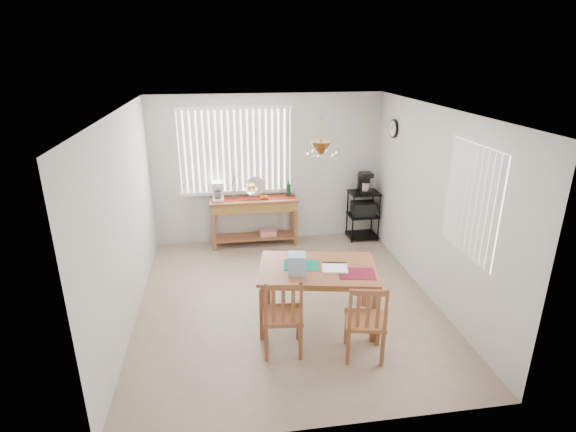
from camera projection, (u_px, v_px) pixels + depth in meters
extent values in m
cube|color=#9E836B|center=(287.00, 301.00, 6.22)|extent=(4.00, 4.50, 0.01)
cube|color=beige|center=(268.00, 169.00, 7.90)|extent=(4.00, 0.10, 2.60)
cube|color=beige|center=(328.00, 308.00, 3.64)|extent=(4.00, 0.10, 2.60)
cube|color=beige|center=(121.00, 221.00, 5.48)|extent=(0.10, 4.50, 2.60)
cube|color=beige|center=(437.00, 205.00, 6.06)|extent=(0.10, 4.50, 2.60)
cube|color=white|center=(287.00, 106.00, 5.30)|extent=(4.00, 4.50, 0.10)
cube|color=white|center=(235.00, 151.00, 7.65)|extent=(1.90, 0.01, 1.40)
cube|color=white|center=(182.00, 153.00, 7.52)|extent=(0.07, 0.03, 1.40)
cube|color=white|center=(188.00, 153.00, 7.53)|extent=(0.07, 0.03, 1.40)
cube|color=white|center=(195.00, 152.00, 7.55)|extent=(0.07, 0.03, 1.40)
cube|color=white|center=(201.00, 152.00, 7.56)|extent=(0.07, 0.03, 1.40)
cube|color=white|center=(207.00, 152.00, 7.58)|extent=(0.07, 0.03, 1.40)
cube|color=white|center=(214.00, 152.00, 7.59)|extent=(0.07, 0.03, 1.40)
cube|color=white|center=(220.00, 152.00, 7.61)|extent=(0.07, 0.03, 1.40)
cube|color=white|center=(226.00, 151.00, 7.62)|extent=(0.07, 0.03, 1.40)
cube|color=white|center=(232.00, 151.00, 7.64)|extent=(0.07, 0.03, 1.40)
cube|color=white|center=(239.00, 151.00, 7.65)|extent=(0.07, 0.03, 1.40)
cube|color=white|center=(245.00, 151.00, 7.66)|extent=(0.07, 0.03, 1.40)
cube|color=white|center=(251.00, 151.00, 7.68)|extent=(0.07, 0.03, 1.40)
cube|color=white|center=(257.00, 150.00, 7.69)|extent=(0.07, 0.03, 1.40)
cube|color=white|center=(263.00, 150.00, 7.71)|extent=(0.07, 0.03, 1.40)
cube|color=white|center=(269.00, 150.00, 7.72)|extent=(0.07, 0.03, 1.40)
cube|color=white|center=(275.00, 150.00, 7.74)|extent=(0.07, 0.03, 1.40)
cube|color=white|center=(281.00, 150.00, 7.75)|extent=(0.07, 0.03, 1.40)
cube|color=white|center=(288.00, 149.00, 7.77)|extent=(0.07, 0.03, 1.40)
cube|color=white|center=(237.00, 192.00, 7.88)|extent=(1.98, 0.06, 0.06)
cube|color=white|center=(234.00, 107.00, 7.37)|extent=(1.98, 0.06, 0.06)
cube|color=white|center=(472.00, 202.00, 5.09)|extent=(0.01, 1.10, 1.30)
cube|color=white|center=(496.00, 217.00, 4.63)|extent=(0.03, 0.07, 1.30)
cube|color=white|center=(490.00, 213.00, 4.74)|extent=(0.03, 0.07, 1.30)
cube|color=white|center=(485.00, 210.00, 4.84)|extent=(0.03, 0.07, 1.30)
cube|color=white|center=(479.00, 206.00, 4.94)|extent=(0.03, 0.07, 1.30)
cube|color=white|center=(474.00, 203.00, 5.04)|extent=(0.03, 0.07, 1.30)
cube|color=white|center=(469.00, 200.00, 5.14)|extent=(0.03, 0.07, 1.30)
cube|color=white|center=(464.00, 197.00, 5.25)|extent=(0.03, 0.07, 1.30)
cube|color=white|center=(459.00, 194.00, 5.35)|extent=(0.03, 0.07, 1.30)
cube|color=white|center=(454.00, 192.00, 5.45)|extent=(0.03, 0.07, 1.30)
cube|color=white|center=(450.00, 189.00, 5.55)|extent=(0.03, 0.07, 1.30)
cylinder|color=black|center=(394.00, 129.00, 7.21)|extent=(0.04, 0.30, 0.30)
cylinder|color=white|center=(392.00, 129.00, 7.21)|extent=(0.01, 0.25, 0.25)
cylinder|color=brown|center=(321.00, 131.00, 4.92)|extent=(0.01, 0.01, 0.34)
cone|color=brown|center=(321.00, 147.00, 4.98)|extent=(0.24, 0.24, 0.14)
sphere|color=white|center=(335.00, 152.00, 5.03)|extent=(0.05, 0.05, 0.05)
sphere|color=white|center=(325.00, 150.00, 5.14)|extent=(0.05, 0.05, 0.05)
sphere|color=white|center=(311.00, 150.00, 5.12)|extent=(0.05, 0.05, 0.05)
sphere|color=white|center=(307.00, 153.00, 4.98)|extent=(0.05, 0.05, 0.05)
sphere|color=white|center=(316.00, 156.00, 4.87)|extent=(0.05, 0.05, 0.05)
sphere|color=white|center=(331.00, 155.00, 4.89)|extent=(0.05, 0.05, 0.05)
cube|color=brown|center=(254.00, 200.00, 7.76)|extent=(1.52, 0.43, 0.04)
cube|color=olive|center=(254.00, 205.00, 7.80)|extent=(1.46, 0.39, 0.15)
cube|color=brown|center=(214.00, 233.00, 7.68)|extent=(0.06, 0.06, 0.65)
cube|color=brown|center=(296.00, 228.00, 7.88)|extent=(0.06, 0.06, 0.65)
cube|color=brown|center=(214.00, 226.00, 7.99)|extent=(0.06, 0.06, 0.65)
cube|color=brown|center=(293.00, 221.00, 8.19)|extent=(0.06, 0.06, 0.65)
cube|color=brown|center=(255.00, 237.00, 8.00)|extent=(1.40, 0.37, 0.03)
cube|color=red|center=(268.00, 233.00, 8.01)|extent=(0.28, 0.21, 0.09)
cube|color=maroon|center=(254.00, 199.00, 7.75)|extent=(1.44, 0.23, 0.01)
cube|color=white|center=(218.00, 199.00, 7.66)|extent=(0.19, 0.23, 0.05)
cube|color=white|center=(218.00, 191.00, 7.69)|extent=(0.19, 0.08, 0.28)
cube|color=white|center=(217.00, 184.00, 7.55)|extent=(0.19, 0.21, 0.07)
cylinder|color=white|center=(218.00, 195.00, 7.61)|extent=(0.12, 0.12, 0.12)
cylinder|color=white|center=(251.00, 197.00, 7.71)|extent=(0.05, 0.05, 0.09)
cone|color=white|center=(251.00, 192.00, 7.68)|extent=(0.25, 0.25, 0.09)
sphere|color=#C13D19|center=(253.00, 187.00, 7.66)|extent=(0.08, 0.08, 0.08)
sphere|color=#C13D19|center=(249.00, 186.00, 7.69)|extent=(0.08, 0.08, 0.08)
sphere|color=#C13D19|center=(249.00, 188.00, 7.61)|extent=(0.08, 0.08, 0.08)
sphere|color=#E9490C|center=(262.00, 198.00, 7.69)|extent=(0.08, 0.08, 0.08)
sphere|color=#E9490C|center=(266.00, 197.00, 7.70)|extent=(0.08, 0.08, 0.08)
cylinder|color=silver|center=(255.00, 186.00, 7.86)|extent=(0.34, 0.08, 0.34)
cylinder|color=white|center=(234.00, 195.00, 7.73)|extent=(0.08, 0.08, 0.13)
cylinder|color=#4C3823|center=(234.00, 179.00, 7.63)|extent=(0.08, 0.04, 0.42)
cylinder|color=#4C3823|center=(233.00, 178.00, 7.62)|extent=(0.13, 0.06, 0.46)
cylinder|color=#4C3823|center=(234.00, 181.00, 7.64)|extent=(0.17, 0.07, 0.34)
cylinder|color=#4C3823|center=(233.00, 177.00, 7.62)|extent=(0.05, 0.03, 0.52)
cylinder|color=#4C3823|center=(234.00, 181.00, 7.64)|extent=(0.21, 0.09, 0.29)
cylinder|color=black|center=(288.00, 190.00, 7.85)|extent=(0.07, 0.07, 0.22)
cylinder|color=black|center=(288.00, 182.00, 7.80)|extent=(0.03, 0.03, 0.08)
cylinder|color=black|center=(353.00, 220.00, 7.95)|extent=(0.03, 0.03, 0.89)
cylinder|color=black|center=(379.00, 218.00, 8.02)|extent=(0.03, 0.03, 0.89)
cylinder|color=black|center=(347.00, 212.00, 8.30)|extent=(0.03, 0.03, 0.89)
cylinder|color=black|center=(372.00, 211.00, 8.37)|extent=(0.03, 0.03, 0.89)
cube|color=black|center=(364.00, 193.00, 8.01)|extent=(0.52, 0.42, 0.03)
cube|color=black|center=(363.00, 215.00, 8.16)|extent=(0.52, 0.42, 0.03)
cube|color=black|center=(362.00, 235.00, 8.29)|extent=(0.52, 0.42, 0.03)
cube|color=black|center=(363.00, 209.00, 8.12)|extent=(0.40, 0.31, 0.23)
cube|color=black|center=(365.00, 191.00, 7.98)|extent=(0.21, 0.25, 0.05)
cube|color=black|center=(364.00, 183.00, 8.01)|extent=(0.21, 0.08, 0.31)
cube|color=black|center=(366.00, 174.00, 7.87)|extent=(0.21, 0.23, 0.07)
cylinder|color=silver|center=(365.00, 186.00, 7.94)|extent=(0.14, 0.14, 0.14)
cube|color=brown|center=(318.00, 269.00, 5.51)|extent=(1.57, 1.16, 0.04)
cube|color=olive|center=(318.00, 273.00, 5.53)|extent=(1.45, 1.04, 0.06)
cube|color=brown|center=(263.00, 315.00, 5.30)|extent=(0.08, 0.08, 0.66)
cube|color=brown|center=(374.00, 317.00, 5.26)|extent=(0.08, 0.08, 0.66)
cube|color=brown|center=(268.00, 282.00, 6.04)|extent=(0.08, 0.08, 0.66)
cube|color=brown|center=(365.00, 284.00, 6.00)|extent=(0.08, 0.08, 0.66)
cube|color=#136B5F|center=(301.00, 265.00, 5.55)|extent=(0.48, 0.38, 0.01)
cube|color=maroon|center=(357.00, 274.00, 5.34)|extent=(0.48, 0.38, 0.01)
cube|color=white|center=(335.00, 269.00, 5.44)|extent=(0.35, 0.30, 0.03)
cube|color=black|center=(334.00, 263.00, 5.57)|extent=(0.31, 0.09, 0.03)
cube|color=#9CBEE4|center=(297.00, 264.00, 5.32)|extent=(0.24, 0.24, 0.24)
cube|color=brown|center=(283.00, 315.00, 5.06)|extent=(0.49, 0.49, 0.04)
cube|color=brown|center=(298.00, 323.00, 5.34)|extent=(0.05, 0.05, 0.43)
cube|color=brown|center=(266.00, 324.00, 5.32)|extent=(0.05, 0.05, 0.43)
cube|color=brown|center=(301.00, 343.00, 4.98)|extent=(0.05, 0.05, 0.43)
cube|color=brown|center=(266.00, 344.00, 4.96)|extent=(0.05, 0.05, 0.43)
cube|color=brown|center=(301.00, 304.00, 4.79)|extent=(0.04, 0.04, 0.49)
cube|color=brown|center=(265.00, 305.00, 4.78)|extent=(0.04, 0.04, 0.49)
cube|color=brown|center=(283.00, 287.00, 4.71)|extent=(0.40, 0.07, 0.06)
cube|color=brown|center=(293.00, 306.00, 4.80)|extent=(0.04, 0.03, 0.39)
cube|color=brown|center=(283.00, 306.00, 4.79)|extent=(0.04, 0.03, 0.39)
cube|color=brown|center=(273.00, 307.00, 4.79)|extent=(0.04, 0.03, 0.39)
cube|color=brown|center=(365.00, 321.00, 4.98)|extent=(0.52, 0.52, 0.04)
cube|color=brown|center=(378.00, 329.00, 5.23)|extent=(0.05, 0.05, 0.42)
cube|color=brown|center=(346.00, 328.00, 5.25)|extent=(0.05, 0.05, 0.42)
cube|color=brown|center=(382.00, 349.00, 4.88)|extent=(0.05, 0.05, 0.42)
cube|color=brown|center=(348.00, 348.00, 4.90)|extent=(0.05, 0.05, 0.42)
cube|color=brown|center=(386.00, 311.00, 4.70)|extent=(0.04, 0.04, 0.48)
cube|color=brown|center=(350.00, 309.00, 4.72)|extent=(0.04, 0.04, 0.48)
cube|color=brown|center=(369.00, 293.00, 4.64)|extent=(0.39, 0.12, 0.06)
cube|color=brown|center=(378.00, 312.00, 4.71)|extent=(0.04, 0.03, 0.38)
cube|color=brown|center=(368.00, 312.00, 4.72)|extent=(0.04, 0.03, 0.38)
cube|color=brown|center=(358.00, 312.00, 4.72)|extent=(0.04, 0.03, 0.38)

